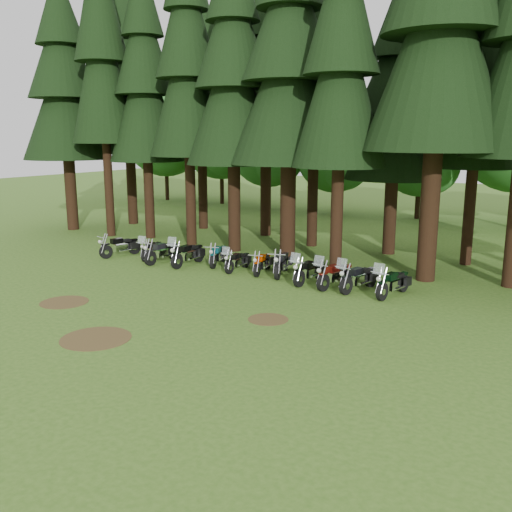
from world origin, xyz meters
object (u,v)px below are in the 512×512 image
object	(u,v)px
motorcycle_6	(262,264)
motorcycle_10	(359,279)
motorcycle_3	(188,255)
motorcycle_4	(218,256)
motorcycle_5	(238,262)
motorcycle_7	(282,264)
motorcycle_1	(152,250)
motorcycle_9	(335,275)
motorcycle_2	(162,253)
motorcycle_11	(393,284)
motorcycle_8	(310,271)
motorcycle_0	(120,247)

from	to	relation	value
motorcycle_6	motorcycle_10	xyz separation A→B (m)	(4.84, -0.39, 0.07)
motorcycle_3	motorcycle_6	world-z (taller)	motorcycle_3
motorcycle_4	motorcycle_10	size ratio (longest dim) A/B	0.89
motorcycle_5	motorcycle_6	distance (m)	1.23
motorcycle_6	motorcycle_7	bearing A→B (deg)	-3.40
motorcycle_1	motorcycle_4	size ratio (longest dim) A/B	0.98
motorcycle_3	motorcycle_9	bearing A→B (deg)	-0.75
motorcycle_2	motorcycle_11	bearing A→B (deg)	3.00
motorcycle_5	motorcycle_8	xyz separation A→B (m)	(3.82, -0.14, 0.07)
motorcycle_1	motorcycle_3	distance (m)	2.51
motorcycle_5	motorcycle_3	bearing A→B (deg)	-173.61
motorcycle_7	motorcycle_8	world-z (taller)	motorcycle_8
motorcycle_11	motorcycle_7	bearing A→B (deg)	-176.76
motorcycle_4	motorcycle_5	bearing A→B (deg)	-36.70
motorcycle_1	motorcycle_4	xyz separation A→B (m)	(3.67, 0.71, 0.02)
motorcycle_2	motorcycle_11	world-z (taller)	motorcycle_11
motorcycle_1	motorcycle_3	size ratio (longest dim) A/B	0.84
motorcycle_5	motorcycle_10	size ratio (longest dim) A/B	0.85
motorcycle_0	motorcycle_3	world-z (taller)	motorcycle_3
motorcycle_5	motorcycle_7	distance (m)	2.16
motorcycle_8	motorcycle_1	bearing A→B (deg)	-174.96
motorcycle_9	motorcycle_5	bearing A→B (deg)	-171.82
motorcycle_6	motorcycle_11	xyz separation A→B (m)	(6.27, -0.38, 0.06)
motorcycle_3	motorcycle_7	bearing A→B (deg)	7.45
motorcycle_4	motorcycle_0	bearing A→B (deg)	172.18
motorcycle_0	motorcycle_8	world-z (taller)	motorcycle_8
motorcycle_4	motorcycle_9	xyz separation A→B (m)	(6.49, -0.63, 0.04)
motorcycle_4	motorcycle_8	distance (m)	5.31
motorcycle_6	motorcycle_2	bearing A→B (deg)	175.14
motorcycle_0	motorcycle_4	distance (m)	5.55
motorcycle_11	motorcycle_1	bearing A→B (deg)	-170.29
motorcycle_8	motorcycle_10	xyz separation A→B (m)	(2.23, -0.01, 0.01)
motorcycle_0	motorcycle_6	distance (m)	8.15
motorcycle_8	motorcycle_11	size ratio (longest dim) A/B	0.99
motorcycle_5	motorcycle_10	distance (m)	6.05
motorcycle_6	motorcycle_5	bearing A→B (deg)	177.47
motorcycle_4	motorcycle_11	distance (m)	8.95
motorcycle_0	motorcycle_6	size ratio (longest dim) A/B	1.11
motorcycle_9	motorcycle_11	world-z (taller)	motorcycle_9
motorcycle_9	motorcycle_8	bearing A→B (deg)	-172.11
motorcycle_0	motorcycle_2	xyz separation A→B (m)	(2.80, 0.11, 0.01)
motorcycle_9	motorcycle_2	bearing A→B (deg)	-167.11
motorcycle_2	motorcycle_10	xyz separation A→B (m)	(10.14, 0.45, 0.02)
motorcycle_6	motorcycle_8	xyz separation A→B (m)	(2.62, -0.38, 0.06)
motorcycle_0	motorcycle_9	distance (m)	11.94
motorcycle_0	motorcycle_2	size ratio (longest dim) A/B	0.97
motorcycle_3	motorcycle_10	distance (m)	8.67
motorcycle_3	motorcycle_0	bearing A→B (deg)	-178.59
motorcycle_0	motorcycle_7	distance (m)	9.08
motorcycle_3	motorcycle_9	world-z (taller)	motorcycle_3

